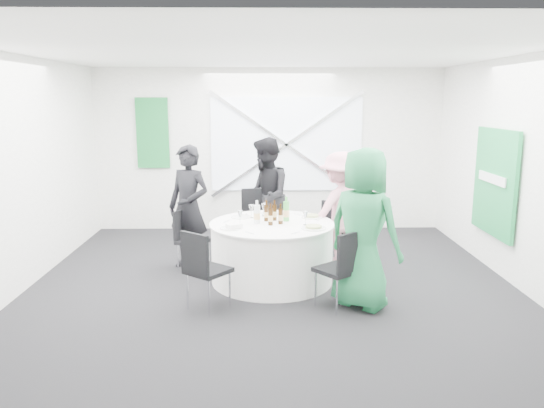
{
  "coord_description": "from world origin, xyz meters",
  "views": [
    {
      "loc": [
        -0.12,
        -6.23,
        2.29
      ],
      "look_at": [
        0.0,
        0.2,
        1.0
      ],
      "focal_mm": 35.0,
      "sensor_mm": 36.0,
      "label": 1
    }
  ],
  "objects_px": {
    "chair_back_left": "(188,235)",
    "person_man_back": "(265,197)",
    "chair_back_right": "(327,229)",
    "person_man_back_left": "(189,207)",
    "person_woman_pink": "(340,211)",
    "person_woman_green": "(363,229)",
    "clear_water_bottle": "(257,214)",
    "chair_back": "(258,217)",
    "banquet_table": "(272,252)",
    "chair_front_right": "(342,264)",
    "chair_front_left": "(203,265)",
    "green_water_bottle": "(286,212)"
  },
  "relations": [
    {
      "from": "chair_back_left",
      "to": "person_man_back",
      "type": "height_order",
      "value": "person_man_back"
    },
    {
      "from": "chair_back_right",
      "to": "person_man_back_left",
      "type": "bearing_deg",
      "value": -128.77
    },
    {
      "from": "chair_back_right",
      "to": "chair_back_left",
      "type": "bearing_deg",
      "value": -125.92
    },
    {
      "from": "chair_back_left",
      "to": "chair_back_right",
      "type": "xyz_separation_m",
      "value": [
        1.89,
        0.19,
        0.04
      ]
    },
    {
      "from": "chair_back_right",
      "to": "person_woman_pink",
      "type": "bearing_deg",
      "value": 4.19
    },
    {
      "from": "chair_back_left",
      "to": "chair_back_right",
      "type": "relative_size",
      "value": 0.94
    },
    {
      "from": "person_woman_green",
      "to": "person_man_back_left",
      "type": "bearing_deg",
      "value": 6.2
    },
    {
      "from": "person_man_back",
      "to": "chair_back_right",
      "type": "bearing_deg",
      "value": 57.51
    },
    {
      "from": "chair_back_right",
      "to": "clear_water_bottle",
      "type": "bearing_deg",
      "value": -95.26
    },
    {
      "from": "chair_back",
      "to": "chair_back_left",
      "type": "height_order",
      "value": "chair_back"
    },
    {
      "from": "chair_back_right",
      "to": "clear_water_bottle",
      "type": "distance_m",
      "value": 1.24
    },
    {
      "from": "banquet_table",
      "to": "chair_back",
      "type": "height_order",
      "value": "chair_back"
    },
    {
      "from": "chair_front_right",
      "to": "person_man_back_left",
      "type": "height_order",
      "value": "person_man_back_left"
    },
    {
      "from": "banquet_table",
      "to": "chair_back_right",
      "type": "height_order",
      "value": "chair_back_right"
    },
    {
      "from": "chair_front_left",
      "to": "green_water_bottle",
      "type": "bearing_deg",
      "value": -93.3
    },
    {
      "from": "green_water_bottle",
      "to": "chair_back_right",
      "type": "bearing_deg",
      "value": 44.98
    },
    {
      "from": "banquet_table",
      "to": "person_man_back_left",
      "type": "height_order",
      "value": "person_man_back_left"
    },
    {
      "from": "banquet_table",
      "to": "chair_back",
      "type": "relative_size",
      "value": 1.57
    },
    {
      "from": "clear_water_bottle",
      "to": "chair_front_left",
      "type": "bearing_deg",
      "value": -121.93
    },
    {
      "from": "chair_back",
      "to": "person_man_back_left",
      "type": "bearing_deg",
      "value": -161.52
    },
    {
      "from": "person_man_back",
      "to": "person_woman_pink",
      "type": "distance_m",
      "value": 1.18
    },
    {
      "from": "person_man_back_left",
      "to": "banquet_table",
      "type": "bearing_deg",
      "value": 0.0
    },
    {
      "from": "banquet_table",
      "to": "chair_back",
      "type": "xyz_separation_m",
      "value": [
        -0.19,
        1.09,
        0.2
      ]
    },
    {
      "from": "chair_front_left",
      "to": "person_man_back",
      "type": "relative_size",
      "value": 0.52
    },
    {
      "from": "banquet_table",
      "to": "person_woman_green",
      "type": "relative_size",
      "value": 0.88
    },
    {
      "from": "person_woman_green",
      "to": "clear_water_bottle",
      "type": "distance_m",
      "value": 1.43
    },
    {
      "from": "person_woman_green",
      "to": "chair_back",
      "type": "bearing_deg",
      "value": -18.15
    },
    {
      "from": "clear_water_bottle",
      "to": "green_water_bottle",
      "type": "bearing_deg",
      "value": 17.49
    },
    {
      "from": "person_man_back",
      "to": "person_woman_pink",
      "type": "relative_size",
      "value": 1.09
    },
    {
      "from": "chair_front_right",
      "to": "person_woman_pink",
      "type": "relative_size",
      "value": 0.56
    },
    {
      "from": "chair_front_left",
      "to": "chair_front_right",
      "type": "bearing_deg",
      "value": -140.81
    },
    {
      "from": "clear_water_bottle",
      "to": "person_woman_green",
      "type": "bearing_deg",
      "value": -35.08
    },
    {
      "from": "chair_front_left",
      "to": "person_man_back",
      "type": "distance_m",
      "value": 2.24
    },
    {
      "from": "chair_back_left",
      "to": "person_man_back_left",
      "type": "xyz_separation_m",
      "value": [
        0.01,
        0.1,
        0.37
      ]
    },
    {
      "from": "clear_water_bottle",
      "to": "person_woman_pink",
      "type": "bearing_deg",
      "value": 26.24
    },
    {
      "from": "chair_back_right",
      "to": "person_man_back_left",
      "type": "height_order",
      "value": "person_man_back_left"
    },
    {
      "from": "chair_back_left",
      "to": "chair_back",
      "type": "bearing_deg",
      "value": -33.52
    },
    {
      "from": "person_woman_pink",
      "to": "person_woman_green",
      "type": "bearing_deg",
      "value": 62.45
    },
    {
      "from": "chair_front_right",
      "to": "person_man_back_left",
      "type": "distance_m",
      "value": 2.43
    },
    {
      "from": "clear_water_bottle",
      "to": "person_man_back",
      "type": "bearing_deg",
      "value": 84.49
    },
    {
      "from": "banquet_table",
      "to": "person_woman_pink",
      "type": "xyz_separation_m",
      "value": [
        0.93,
        0.53,
        0.42
      ]
    },
    {
      "from": "banquet_table",
      "to": "clear_water_bottle",
      "type": "relative_size",
      "value": 5.39
    },
    {
      "from": "person_man_back",
      "to": "chair_back",
      "type": "bearing_deg",
      "value": -66.34
    },
    {
      "from": "chair_front_right",
      "to": "chair_front_left",
      "type": "xyz_separation_m",
      "value": [
        -1.51,
        -0.01,
        0.0
      ]
    },
    {
      "from": "clear_water_bottle",
      "to": "chair_back_right",
      "type": "bearing_deg",
      "value": 36.35
    },
    {
      "from": "chair_front_left",
      "to": "person_man_back_left",
      "type": "bearing_deg",
      "value": -38.4
    },
    {
      "from": "person_woman_green",
      "to": "clear_water_bottle",
      "type": "xyz_separation_m",
      "value": [
        -1.17,
        0.82,
        -0.02
      ]
    },
    {
      "from": "chair_back_left",
      "to": "green_water_bottle",
      "type": "relative_size",
      "value": 2.63
    },
    {
      "from": "chair_back",
      "to": "chair_front_left",
      "type": "distance_m",
      "value": 2.12
    },
    {
      "from": "green_water_bottle",
      "to": "chair_back",
      "type": "bearing_deg",
      "value": 110.56
    }
  ]
}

